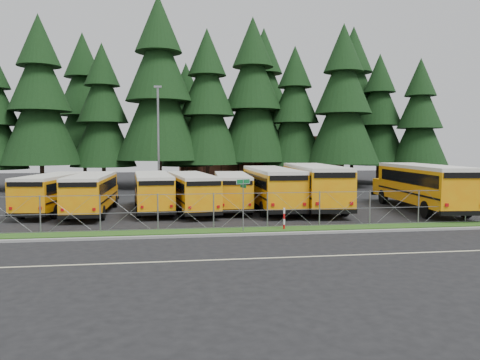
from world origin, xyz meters
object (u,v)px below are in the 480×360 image
bus_0 (55,193)px  bus_6 (313,187)px  street_sign (243,194)px  bus_3 (191,193)px  bus_east (422,188)px  striped_bollard (284,219)px  bus_5 (271,189)px  light_standard (158,136)px  bus_4 (232,192)px  bus_1 (92,194)px  bus_2 (153,192)px

bus_0 → bus_6: bus_6 is taller
bus_6 → street_sign: (-6.41, -8.26, 0.43)m
bus_3 → bus_east: bearing=-13.3°
bus_3 → striped_bollard: size_ratio=8.43×
bus_3 → bus_east: 16.24m
bus_5 → bus_east: bearing=-10.5°
street_sign → light_standard: 20.93m
striped_bollard → light_standard: (-7.14, 19.76, 4.90)m
bus_4 → bus_5: size_ratio=0.86×
bus_1 → striped_bollard: size_ratio=8.50×
bus_0 → bus_1: bearing=-14.4°
bus_2 → bus_3: bus_2 is taller
bus_6 → bus_2: bearing=-178.8°
bus_4 → striped_bollard: size_ratio=8.18×
street_sign → bus_east: bearing=25.0°
bus_4 → striped_bollard: 9.03m
bus_1 → street_sign: size_ratio=3.63×
bus_5 → bus_6: 3.11m
bus_5 → light_standard: (-8.15, 11.66, 4.00)m
bus_2 → striped_bollard: 11.29m
bus_0 → bus_5: size_ratio=0.88×
bus_6 → bus_5: bearing=-178.3°
bus_1 → striped_bollard: 13.75m
bus_6 → light_standard: (-11.26, 11.80, 3.90)m
bus_0 → bus_3: 9.29m
bus_4 → striped_bollard: (1.71, -8.84, -0.69)m
bus_2 → bus_east: bus_east is taller
bus_5 → light_standard: 14.78m
bus_5 → striped_bollard: bus_5 is taller
light_standard → bus_2: bearing=-90.8°
bus_0 → street_sign: bearing=-31.0°
bus_0 → bus_6: 18.05m
bus_3 → bus_east: size_ratio=0.82×
bus_0 → bus_3: (9.23, -1.05, 0.01)m
bus_1 → bus_east: bearing=-3.9°
bus_1 → street_sign: street_sign is taller
bus_5 → bus_east: bus_east is taller
bus_4 → light_standard: size_ratio=0.97×
bus_3 → street_sign: bearing=-80.8°
street_sign → striped_bollard: 2.72m
bus_2 → street_sign: (5.01, -8.87, 0.70)m
bus_6 → bus_4: bearing=175.7°
bus_2 → bus_3: size_ratio=1.00×
bus_4 → bus_6: size_ratio=0.80×
bus_1 → bus_4: size_ratio=1.04×
street_sign → light_standard: bearing=103.6°
bus_5 → bus_6: bus_6 is taller
bus_3 → bus_4: size_ratio=1.03×
bus_6 → striped_bollard: size_ratio=10.17×
bus_3 → bus_5: bearing=-4.6°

